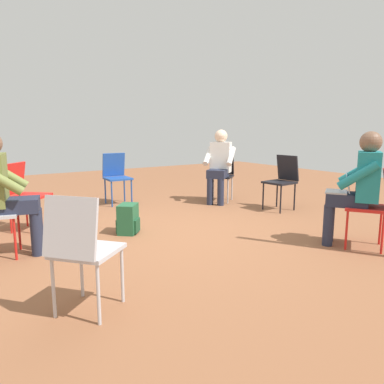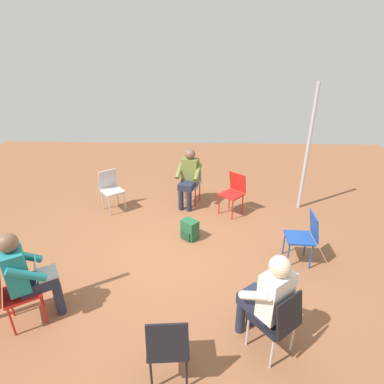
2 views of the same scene
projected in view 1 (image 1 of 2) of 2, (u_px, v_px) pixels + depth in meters
ground_plane at (181, 232)px, 4.63m from camera, size 14.00×14.00×0.00m
chair_southwest at (222, 173)px, 6.55m from camera, size 0.58×0.58×0.85m
chair_northeast at (81, 246)px, 2.51m from camera, size 0.59×0.58×0.85m
chair_west at (282, 178)px, 5.82m from camera, size 0.47×0.43×0.85m
chair_southeast at (24, 191)px, 4.64m from camera, size 0.59×0.58×0.85m
chair_northwest at (374, 203)px, 3.94m from camera, size 0.56×0.58×0.85m
chair_south at (116, 174)px, 6.28m from camera, size 0.42×0.46×0.85m
person_with_laptop at (357, 183)px, 3.97m from camera, size 0.63×0.64×1.24m
person_in_white at (219, 162)px, 6.36m from camera, size 0.63×0.63×1.24m
person_in_olive at (5, 188)px, 3.67m from camera, size 0.58×0.58×1.24m
backpack_near_laptop_user at (128, 221)px, 4.55m from camera, size 0.33×0.34×0.36m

